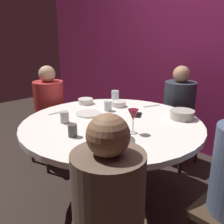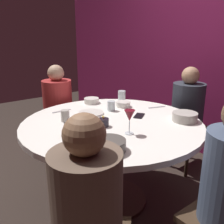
{
  "view_description": "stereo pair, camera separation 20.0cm",
  "coord_description": "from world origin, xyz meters",
  "px_view_note": "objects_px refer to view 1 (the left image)",
  "views": [
    {
      "loc": [
        1.37,
        -1.33,
        1.43
      ],
      "look_at": [
        0.0,
        0.0,
        0.83
      ],
      "focal_mm": 40.22,
      "sensor_mm": 36.0,
      "label": 1
    },
    {
      "loc": [
        1.51,
        -1.18,
        1.43
      ],
      "look_at": [
        0.0,
        0.0,
        0.83
      ],
      "focal_mm": 40.22,
      "sensor_mm": 36.0,
      "label": 2
    }
  ],
  "objects_px": {
    "dinner_plate": "(89,114)",
    "seated_diner_front_right": "(108,203)",
    "cup_near_candle": "(65,117)",
    "cup_center_front": "(73,130)",
    "bowl_salad_center": "(118,145)",
    "seated_diner_back": "(179,105)",
    "candle_holder": "(105,123)",
    "cell_phone": "(137,115)",
    "bowl_sauce_side": "(119,104)",
    "cup_by_left_diner": "(108,106)",
    "wine_glass": "(133,116)",
    "seated_diner_left": "(49,105)",
    "dining_table": "(112,137)",
    "cup_by_right_diner": "(115,96)",
    "bowl_serving_large": "(86,101)",
    "bowl_small_white": "(182,114)"
  },
  "relations": [
    {
      "from": "dinner_plate",
      "to": "seated_diner_front_right",
      "type": "bearing_deg",
      "value": -34.51
    },
    {
      "from": "cup_near_candle",
      "to": "cup_center_front",
      "type": "height_order",
      "value": "cup_near_candle"
    },
    {
      "from": "bowl_salad_center",
      "to": "cup_center_front",
      "type": "xyz_separation_m",
      "value": [
        -0.37,
        -0.07,
        0.01
      ]
    },
    {
      "from": "seated_diner_back",
      "to": "candle_holder",
      "type": "relative_size",
      "value": 13.06
    },
    {
      "from": "seated_diner_front_right",
      "to": "cell_phone",
      "type": "bearing_deg",
      "value": -10.96
    },
    {
      "from": "seated_diner_back",
      "to": "bowl_sauce_side",
      "type": "xyz_separation_m",
      "value": [
        -0.27,
        -0.66,
        0.08
      ]
    },
    {
      "from": "dinner_plate",
      "to": "cup_by_left_diner",
      "type": "xyz_separation_m",
      "value": [
        0.04,
        0.2,
        0.04
      ]
    },
    {
      "from": "wine_glass",
      "to": "bowl_salad_center",
      "type": "xyz_separation_m",
      "value": [
        0.12,
        -0.28,
        -0.09
      ]
    },
    {
      "from": "seated_diner_left",
      "to": "candle_holder",
      "type": "xyz_separation_m",
      "value": [
        1.02,
        -0.12,
        0.09
      ]
    },
    {
      "from": "candle_holder",
      "to": "cup_center_front",
      "type": "height_order",
      "value": "cup_center_front"
    },
    {
      "from": "dining_table",
      "to": "seated_diner_front_right",
      "type": "xyz_separation_m",
      "value": [
        0.67,
        -0.67,
        0.09
      ]
    },
    {
      "from": "cup_near_candle",
      "to": "cup_by_right_diner",
      "type": "height_order",
      "value": "cup_by_right_diner"
    },
    {
      "from": "cup_by_left_diner",
      "to": "dining_table",
      "type": "bearing_deg",
      "value": -36.69
    },
    {
      "from": "candle_holder",
      "to": "cell_phone",
      "type": "bearing_deg",
      "value": 91.31
    },
    {
      "from": "wine_glass",
      "to": "cup_near_candle",
      "type": "xyz_separation_m",
      "value": [
        -0.52,
        -0.23,
        -0.08
      ]
    },
    {
      "from": "candle_holder",
      "to": "cup_by_right_diner",
      "type": "bearing_deg",
      "value": 129.48
    },
    {
      "from": "seated_diner_left",
      "to": "dining_table",
      "type": "bearing_deg",
      "value": 0.0
    },
    {
      "from": "seated_diner_back",
      "to": "bowl_serving_large",
      "type": "bearing_deg",
      "value": -34.18
    },
    {
      "from": "seated_diner_back",
      "to": "cup_near_candle",
      "type": "xyz_separation_m",
      "value": [
        -0.24,
        -1.31,
        0.11
      ]
    },
    {
      "from": "cell_phone",
      "to": "cup_by_right_diner",
      "type": "height_order",
      "value": "cup_by_right_diner"
    },
    {
      "from": "dining_table",
      "to": "bowl_sauce_side",
      "type": "height_order",
      "value": "bowl_sauce_side"
    },
    {
      "from": "cell_phone",
      "to": "cup_center_front",
      "type": "relative_size",
      "value": 1.58
    },
    {
      "from": "candle_holder",
      "to": "cup_near_candle",
      "type": "height_order",
      "value": "cup_near_candle"
    },
    {
      "from": "cell_phone",
      "to": "cup_near_candle",
      "type": "bearing_deg",
      "value": -149.23
    },
    {
      "from": "seated_diner_left",
      "to": "cup_near_candle",
      "type": "height_order",
      "value": "seated_diner_left"
    },
    {
      "from": "bowl_small_white",
      "to": "bowl_salad_center",
      "type": "bearing_deg",
      "value": -86.71
    },
    {
      "from": "seated_diner_left",
      "to": "cup_by_left_diner",
      "type": "distance_m",
      "value": 0.77
    },
    {
      "from": "wine_glass",
      "to": "bowl_small_white",
      "type": "height_order",
      "value": "wine_glass"
    },
    {
      "from": "dinner_plate",
      "to": "cell_phone",
      "type": "height_order",
      "value": "dinner_plate"
    },
    {
      "from": "seated_diner_front_right",
      "to": "seated_diner_left",
      "type": "bearing_deg",
      "value": 22.81
    },
    {
      "from": "bowl_serving_large",
      "to": "cup_center_front",
      "type": "relative_size",
      "value": 1.68
    },
    {
      "from": "seated_diner_front_right",
      "to": "candle_holder",
      "type": "height_order",
      "value": "seated_diner_front_right"
    },
    {
      "from": "candle_holder",
      "to": "bowl_small_white",
      "type": "height_order",
      "value": "candle_holder"
    },
    {
      "from": "dinner_plate",
      "to": "cup_near_candle",
      "type": "distance_m",
      "value": 0.28
    },
    {
      "from": "bowl_sauce_side",
      "to": "cup_by_right_diner",
      "type": "height_order",
      "value": "cup_by_right_diner"
    },
    {
      "from": "bowl_small_white",
      "to": "cup_center_front",
      "type": "xyz_separation_m",
      "value": [
        -0.32,
        -0.88,
        0.01
      ]
    },
    {
      "from": "wine_glass",
      "to": "dining_table",
      "type": "bearing_deg",
      "value": 167.19
    },
    {
      "from": "bowl_salad_center",
      "to": "cup_center_front",
      "type": "distance_m",
      "value": 0.38
    },
    {
      "from": "wine_glass",
      "to": "bowl_serving_large",
      "type": "relative_size",
      "value": 1.18
    },
    {
      "from": "wine_glass",
      "to": "bowl_sauce_side",
      "type": "distance_m",
      "value": 0.69
    },
    {
      "from": "cell_phone",
      "to": "cup_by_left_diner",
      "type": "distance_m",
      "value": 0.29
    },
    {
      "from": "dinner_plate",
      "to": "cell_phone",
      "type": "xyz_separation_m",
      "value": [
        0.31,
        0.29,
        -0.0
      ]
    },
    {
      "from": "cup_near_candle",
      "to": "cup_center_front",
      "type": "bearing_deg",
      "value": -23.08
    },
    {
      "from": "cup_center_front",
      "to": "cup_near_candle",
      "type": "bearing_deg",
      "value": 156.92
    },
    {
      "from": "seated_diner_back",
      "to": "bowl_sauce_side",
      "type": "height_order",
      "value": "seated_diner_back"
    },
    {
      "from": "wine_glass",
      "to": "cup_by_right_diner",
      "type": "distance_m",
      "value": 0.91
    },
    {
      "from": "dinner_plate",
      "to": "bowl_salad_center",
      "type": "height_order",
      "value": "bowl_salad_center"
    },
    {
      "from": "seated_diner_back",
      "to": "cup_center_front",
      "type": "relative_size",
      "value": 12.56
    },
    {
      "from": "candle_holder",
      "to": "bowl_sauce_side",
      "type": "distance_m",
      "value": 0.57
    },
    {
      "from": "bowl_small_white",
      "to": "bowl_sauce_side",
      "type": "distance_m",
      "value": 0.64
    }
  ]
}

